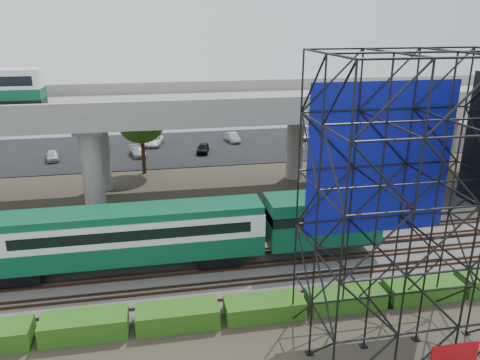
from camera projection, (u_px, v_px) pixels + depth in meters
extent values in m
plane|color=#474233|center=(234.00, 278.00, 31.09)|extent=(140.00, 140.00, 0.00)
cube|color=slate|center=(230.00, 263.00, 32.92)|extent=(90.00, 12.00, 0.20)
cube|color=black|center=(214.00, 216.00, 40.83)|extent=(90.00, 5.00, 0.08)
cube|color=black|center=(190.00, 147.00, 62.67)|extent=(90.00, 18.00, 0.08)
cube|color=#445B70|center=(180.00, 116.00, 83.11)|extent=(140.00, 40.00, 0.03)
cube|color=#472D1E|center=(242.00, 297.00, 28.47)|extent=(90.00, 0.08, 0.16)
cube|color=#472D1E|center=(238.00, 285.00, 29.81)|extent=(90.00, 0.08, 0.16)
cube|color=#472D1E|center=(236.00, 280.00, 30.33)|extent=(90.00, 0.08, 0.16)
cube|color=#472D1E|center=(233.00, 269.00, 31.67)|extent=(90.00, 0.08, 0.16)
cube|color=#472D1E|center=(231.00, 265.00, 32.19)|extent=(90.00, 0.08, 0.16)
cube|color=#472D1E|center=(228.00, 255.00, 33.53)|extent=(90.00, 0.08, 0.16)
cube|color=#472D1E|center=(227.00, 252.00, 34.05)|extent=(90.00, 0.08, 0.16)
cube|color=#472D1E|center=(224.00, 243.00, 35.39)|extent=(90.00, 0.08, 0.16)
cube|color=#472D1E|center=(223.00, 240.00, 35.91)|extent=(90.00, 0.08, 0.16)
cube|color=#472D1E|center=(220.00, 232.00, 37.24)|extent=(90.00, 0.08, 0.16)
cube|color=black|center=(19.00, 272.00, 30.27)|extent=(3.00, 2.20, 0.90)
cube|color=black|center=(218.00, 255.00, 32.54)|extent=(3.00, 2.20, 0.90)
cube|color=#0B4E31|center=(121.00, 248.00, 31.03)|extent=(19.00, 3.00, 1.40)
cube|color=white|center=(119.00, 228.00, 30.56)|extent=(19.00, 3.00, 1.50)
cube|color=#0B4E31|center=(118.00, 214.00, 30.23)|extent=(19.00, 2.60, 0.50)
cube|color=black|center=(134.00, 226.00, 30.72)|extent=(15.00, 3.06, 0.70)
cube|color=#0B4E31|center=(322.00, 218.00, 33.15)|extent=(8.00, 3.00, 3.40)
cube|color=#9E9B93|center=(204.00, 108.00, 43.15)|extent=(80.00, 12.00, 1.20)
cube|color=#9E9B93|center=(212.00, 106.00, 37.43)|extent=(80.00, 0.50, 1.10)
cube|color=#9E9B93|center=(197.00, 87.00, 48.12)|extent=(80.00, 0.50, 1.10)
cylinder|color=#9E9B93|center=(93.00, 173.00, 39.65)|extent=(1.80, 1.80, 8.00)
cylinder|color=#9E9B93|center=(100.00, 151.00, 46.16)|extent=(1.80, 1.80, 8.00)
cube|color=#9E9B93|center=(93.00, 121.00, 41.70)|extent=(2.40, 9.00, 0.60)
cylinder|color=#9E9B93|center=(317.00, 160.00, 43.15)|extent=(1.80, 1.80, 8.00)
cylinder|color=#9E9B93|center=(295.00, 142.00, 49.65)|extent=(1.80, 1.80, 8.00)
cube|color=#9E9B93|center=(307.00, 113.00, 45.19)|extent=(2.40, 9.00, 0.60)
cylinder|color=#9E9B93|center=(448.00, 134.00, 52.79)|extent=(1.80, 1.80, 8.00)
cube|color=#9E9B93|center=(474.00, 107.00, 48.33)|extent=(2.40, 9.00, 0.60)
cube|color=#0E169E|center=(380.00, 160.00, 24.68)|extent=(8.10, 0.08, 8.25)
cube|color=#B30C14|center=(454.00, 358.00, 21.89)|extent=(2.40, 0.08, 1.60)
cube|color=black|center=(390.00, 343.00, 24.87)|extent=(9.36, 6.36, 0.08)
cube|color=#265012|center=(85.00, 326.00, 25.33)|extent=(4.60, 1.80, 1.20)
cube|color=#265012|center=(178.00, 316.00, 26.21)|extent=(4.60, 1.80, 1.15)
cube|color=#265012|center=(264.00, 307.00, 27.10)|extent=(4.60, 1.80, 1.03)
cube|color=#265012|center=(345.00, 298.00, 27.98)|extent=(4.60, 1.80, 1.01)
cube|color=#265012|center=(422.00, 289.00, 28.84)|extent=(4.60, 1.80, 1.12)
cylinder|color=#382314|center=(357.00, 174.00, 44.37)|extent=(0.44, 0.44, 4.80)
ellipsoid|color=#265012|center=(359.00, 141.00, 43.32)|extent=(4.94, 4.94, 4.18)
cylinder|color=#382314|center=(143.00, 152.00, 51.56)|extent=(0.44, 0.44, 4.80)
ellipsoid|color=#265012|center=(141.00, 124.00, 50.51)|extent=(4.94, 4.94, 4.18)
imported|color=black|center=(111.00, 217.00, 38.75)|extent=(5.30, 3.47, 1.36)
imported|color=silver|center=(52.00, 155.00, 56.71)|extent=(2.05, 3.62, 1.16)
imported|color=#B7B8BF|center=(103.00, 143.00, 62.34)|extent=(1.45, 3.38, 1.08)
imported|color=#A0A3A7|center=(137.00, 152.00, 58.48)|extent=(2.42, 4.08, 1.11)
imported|color=white|center=(154.00, 141.00, 63.49)|extent=(2.80, 4.65, 1.21)
imported|color=black|center=(203.00, 148.00, 59.91)|extent=(2.11, 3.76, 1.21)
imported|color=#999CA0|center=(233.00, 137.00, 65.38)|extent=(1.83, 3.83, 1.21)
imported|color=white|center=(295.00, 144.00, 62.06)|extent=(1.86, 4.19, 1.19)
imported|color=gray|center=(302.00, 134.00, 67.16)|extent=(2.18, 4.31, 1.17)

